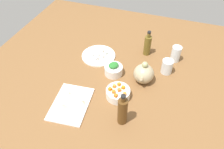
{
  "coord_description": "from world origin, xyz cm",
  "views": [
    {
      "loc": [
        96.03,
        32.55,
        106.56
      ],
      "look_at": [
        0.0,
        0.0,
        8.0
      ],
      "focal_mm": 34.83,
      "sensor_mm": 36.0,
      "label": 1
    }
  ],
  "objects_px": {
    "teapot": "(144,73)",
    "bottle_0": "(122,111)",
    "bottle_1": "(147,45)",
    "plate_tofu": "(99,56)",
    "bowl_greens": "(114,70)",
    "cutting_board": "(71,104)",
    "drinking_glass_1": "(167,67)",
    "drinking_glass_0": "(176,54)",
    "bowl_carrots": "(118,93)"
  },
  "relations": [
    {
      "from": "cutting_board",
      "to": "teapot",
      "type": "relative_size",
      "value": 1.79
    },
    {
      "from": "drinking_glass_0",
      "to": "cutting_board",
      "type": "bearing_deg",
      "value": -41.08
    },
    {
      "from": "cutting_board",
      "to": "teapot",
      "type": "distance_m",
      "value": 0.5
    },
    {
      "from": "bowl_carrots",
      "to": "teapot",
      "type": "distance_m",
      "value": 0.22
    },
    {
      "from": "cutting_board",
      "to": "bottle_0",
      "type": "distance_m",
      "value": 0.34
    },
    {
      "from": "drinking_glass_1",
      "to": "cutting_board",
      "type": "bearing_deg",
      "value": -46.74
    },
    {
      "from": "drinking_glass_0",
      "to": "bowl_greens",
      "type": "bearing_deg",
      "value": -53.57
    },
    {
      "from": "plate_tofu",
      "to": "bowl_greens",
      "type": "bearing_deg",
      "value": 49.47
    },
    {
      "from": "teapot",
      "to": "cutting_board",
      "type": "bearing_deg",
      "value": -47.46
    },
    {
      "from": "cutting_board",
      "to": "bowl_greens",
      "type": "xyz_separation_m",
      "value": [
        -0.33,
        0.16,
        0.03
      ]
    },
    {
      "from": "bowl_greens",
      "to": "bowl_carrots",
      "type": "xyz_separation_m",
      "value": [
        0.18,
        0.09,
        -0.0
      ]
    },
    {
      "from": "bottle_0",
      "to": "drinking_glass_1",
      "type": "distance_m",
      "value": 0.51
    },
    {
      "from": "teapot",
      "to": "bottle_1",
      "type": "distance_m",
      "value": 0.29
    },
    {
      "from": "bowl_carrots",
      "to": "drinking_glass_0",
      "type": "relative_size",
      "value": 1.26
    },
    {
      "from": "cutting_board",
      "to": "plate_tofu",
      "type": "distance_m",
      "value": 0.48
    },
    {
      "from": "bowl_greens",
      "to": "drinking_glass_1",
      "type": "relative_size",
      "value": 1.22
    },
    {
      "from": "cutting_board",
      "to": "bottle_1",
      "type": "height_order",
      "value": "bottle_1"
    },
    {
      "from": "cutting_board",
      "to": "bottle_0",
      "type": "height_order",
      "value": "bottle_0"
    },
    {
      "from": "cutting_board",
      "to": "bowl_greens",
      "type": "height_order",
      "value": "bowl_greens"
    },
    {
      "from": "bottle_0",
      "to": "drinking_glass_0",
      "type": "height_order",
      "value": "bottle_0"
    },
    {
      "from": "teapot",
      "to": "bottle_1",
      "type": "height_order",
      "value": "bottle_1"
    },
    {
      "from": "bowl_greens",
      "to": "drinking_glass_0",
      "type": "height_order",
      "value": "drinking_glass_0"
    },
    {
      "from": "bottle_1",
      "to": "drinking_glass_0",
      "type": "relative_size",
      "value": 1.67
    },
    {
      "from": "bowl_greens",
      "to": "teapot",
      "type": "relative_size",
      "value": 0.76
    },
    {
      "from": "cutting_board",
      "to": "bottle_1",
      "type": "relative_size",
      "value": 1.47
    },
    {
      "from": "bottle_0",
      "to": "cutting_board",
      "type": "bearing_deg",
      "value": -92.67
    },
    {
      "from": "cutting_board",
      "to": "bowl_greens",
      "type": "relative_size",
      "value": 2.35
    },
    {
      "from": "plate_tofu",
      "to": "bowl_greens",
      "type": "xyz_separation_m",
      "value": [
        0.14,
        0.16,
        0.03
      ]
    },
    {
      "from": "drinking_glass_1",
      "to": "bowl_greens",
      "type": "bearing_deg",
      "value": -68.78
    },
    {
      "from": "bowl_carrots",
      "to": "bottle_1",
      "type": "relative_size",
      "value": 0.75
    },
    {
      "from": "bowl_greens",
      "to": "plate_tofu",
      "type": "bearing_deg",
      "value": -130.53
    },
    {
      "from": "cutting_board",
      "to": "bottle_0",
      "type": "xyz_separation_m",
      "value": [
        0.02,
        0.32,
        0.09
      ]
    },
    {
      "from": "teapot",
      "to": "bottle_0",
      "type": "height_order",
      "value": "bottle_0"
    },
    {
      "from": "bottle_1",
      "to": "bowl_greens",
      "type": "bearing_deg",
      "value": -30.17
    },
    {
      "from": "bottle_0",
      "to": "plate_tofu",
      "type": "bearing_deg",
      "value": -146.0
    },
    {
      "from": "cutting_board",
      "to": "drinking_glass_0",
      "type": "height_order",
      "value": "drinking_glass_0"
    },
    {
      "from": "bottle_0",
      "to": "drinking_glass_1",
      "type": "relative_size",
      "value": 2.2
    },
    {
      "from": "plate_tofu",
      "to": "bottle_1",
      "type": "distance_m",
      "value": 0.37
    },
    {
      "from": "cutting_board",
      "to": "bowl_carrots",
      "type": "xyz_separation_m",
      "value": [
        -0.15,
        0.25,
        0.02
      ]
    },
    {
      "from": "bowl_greens",
      "to": "teapot",
      "type": "distance_m",
      "value": 0.21
    },
    {
      "from": "teapot",
      "to": "bottle_1",
      "type": "bearing_deg",
      "value": -172.44
    },
    {
      "from": "bottle_0",
      "to": "drinking_glass_1",
      "type": "xyz_separation_m",
      "value": [
        -0.48,
        0.17,
        -0.04
      ]
    },
    {
      "from": "cutting_board",
      "to": "drinking_glass_1",
      "type": "xyz_separation_m",
      "value": [
        -0.47,
        0.5,
        0.05
      ]
    },
    {
      "from": "bowl_carrots",
      "to": "bottle_0",
      "type": "xyz_separation_m",
      "value": [
        0.17,
        0.08,
        0.07
      ]
    },
    {
      "from": "cutting_board",
      "to": "bottle_0",
      "type": "bearing_deg",
      "value": 87.33
    },
    {
      "from": "cutting_board",
      "to": "teapot",
      "type": "xyz_separation_m",
      "value": [
        -0.33,
        0.36,
        0.06
      ]
    },
    {
      "from": "bowl_greens",
      "to": "bottle_0",
      "type": "relative_size",
      "value": 0.56
    },
    {
      "from": "bowl_carrots",
      "to": "teapot",
      "type": "relative_size",
      "value": 0.92
    },
    {
      "from": "bowl_greens",
      "to": "teapot",
      "type": "bearing_deg",
      "value": 89.35
    },
    {
      "from": "bottle_0",
      "to": "bowl_carrots",
      "type": "bearing_deg",
      "value": -155.36
    }
  ]
}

